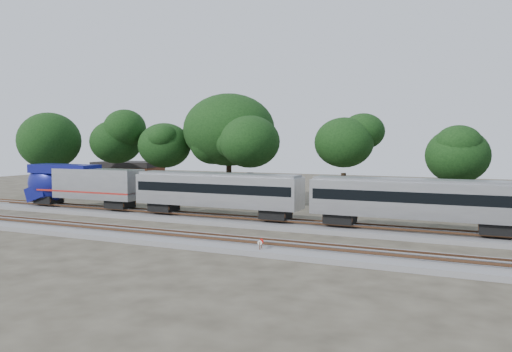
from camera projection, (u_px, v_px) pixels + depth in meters
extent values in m
plane|color=#383328|center=(223.00, 235.00, 43.20)|extent=(160.00, 160.00, 0.00)
cube|color=slate|center=(252.00, 222.00, 48.65)|extent=(160.00, 5.00, 0.40)
cube|color=brown|center=(249.00, 219.00, 47.97)|extent=(160.00, 0.08, 0.15)
cube|color=brown|center=(255.00, 217.00, 49.27)|extent=(160.00, 0.08, 0.15)
cube|color=slate|center=(199.00, 241.00, 39.55)|extent=(160.00, 5.00, 0.40)
cube|color=brown|center=(194.00, 237.00, 38.87)|extent=(160.00, 0.08, 0.15)
cube|color=brown|center=(204.00, 234.00, 40.17)|extent=(160.00, 0.08, 0.15)
cube|color=silver|center=(98.00, 184.00, 56.27)|extent=(10.74, 3.04, 3.34)
ellipsoid|color=navy|center=(47.00, 183.00, 59.44)|extent=(5.47, 3.16, 4.66)
cube|color=navy|center=(64.00, 169.00, 58.19)|extent=(8.61, 2.98, 1.01)
cube|color=black|center=(50.00, 175.00, 59.16)|extent=(0.45, 2.33, 1.33)
cube|color=maroon|center=(90.00, 191.00, 56.83)|extent=(13.17, 3.08, 0.18)
cube|color=black|center=(49.00, 199.00, 59.51)|extent=(2.63, 2.23, 0.91)
cube|color=black|center=(120.00, 204.00, 55.15)|extent=(2.63, 2.23, 0.91)
cube|color=silver|center=(217.00, 190.00, 50.03)|extent=(17.63, 3.04, 3.04)
cube|color=black|center=(217.00, 187.00, 50.01)|extent=(17.02, 3.09, 0.91)
cube|color=gray|center=(217.00, 175.00, 49.92)|extent=(17.22, 2.43, 0.35)
cube|color=black|center=(164.00, 207.00, 52.78)|extent=(2.63, 2.23, 0.91)
cube|color=black|center=(276.00, 214.00, 47.55)|extent=(2.63, 2.23, 0.91)
cube|color=silver|center=(414.00, 199.00, 42.24)|extent=(17.63, 3.04, 3.04)
cube|color=black|center=(414.00, 196.00, 42.22)|extent=(17.02, 3.09, 0.91)
cube|color=gray|center=(415.00, 181.00, 42.13)|extent=(17.22, 2.43, 0.35)
cube|color=black|center=(340.00, 218.00, 44.99)|extent=(2.63, 2.23, 0.91)
cube|color=black|center=(497.00, 228.00, 39.77)|extent=(2.63, 2.23, 0.91)
cylinder|color=#512D19|center=(262.00, 247.00, 35.81)|extent=(0.07, 0.07, 0.99)
cylinder|color=#B1100C|center=(262.00, 241.00, 35.78)|extent=(0.34, 0.16, 0.35)
cylinder|color=#512D19|center=(260.00, 249.00, 35.38)|extent=(0.06, 0.06, 0.95)
cylinder|color=silver|center=(260.00, 243.00, 35.35)|extent=(0.34, 0.10, 0.34)
cube|color=#512D19|center=(282.00, 256.00, 34.67)|extent=(0.50, 0.31, 0.30)
cube|color=brown|center=(129.00, 179.00, 81.58)|extent=(10.79, 8.42, 3.90)
cube|color=black|center=(129.00, 164.00, 81.42)|extent=(11.02, 8.65, 0.88)
cylinder|color=black|center=(51.00, 183.00, 69.68)|extent=(0.70, 0.70, 4.39)
ellipsoid|color=black|center=(49.00, 141.00, 69.27)|extent=(8.27, 8.27, 7.03)
cylinder|color=black|center=(117.00, 183.00, 70.27)|extent=(0.70, 0.70, 4.32)
ellipsoid|color=black|center=(116.00, 142.00, 69.86)|extent=(8.15, 8.15, 6.93)
cylinder|color=black|center=(165.00, 186.00, 66.95)|extent=(0.70, 0.70, 4.05)
ellipsoid|color=black|center=(164.00, 145.00, 66.56)|extent=(7.64, 7.64, 6.50)
cylinder|color=black|center=(229.00, 184.00, 64.48)|extent=(0.70, 0.70, 5.14)
ellipsoid|color=black|center=(229.00, 130.00, 63.99)|extent=(9.70, 9.70, 8.24)
cylinder|color=black|center=(250.00, 191.00, 59.88)|extent=(0.70, 0.70, 4.33)
ellipsoid|color=black|center=(250.00, 142.00, 59.48)|extent=(8.16, 8.16, 6.93)
cylinder|color=black|center=(343.00, 191.00, 60.04)|extent=(0.70, 0.70, 4.27)
ellipsoid|color=black|center=(344.00, 143.00, 59.64)|extent=(8.06, 8.06, 6.85)
cylinder|color=black|center=(456.00, 203.00, 51.00)|extent=(0.70, 0.70, 3.57)
ellipsoid|color=black|center=(457.00, 156.00, 50.66)|extent=(6.74, 6.74, 5.73)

